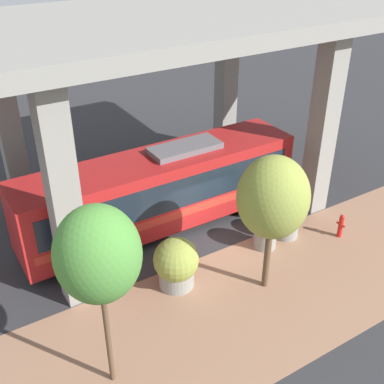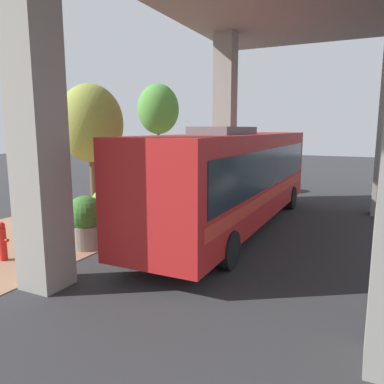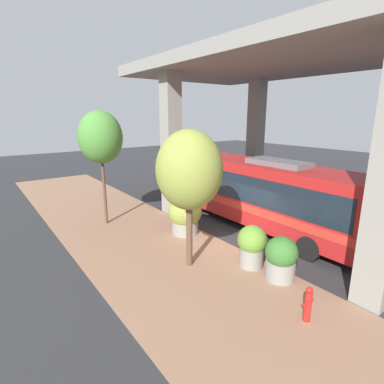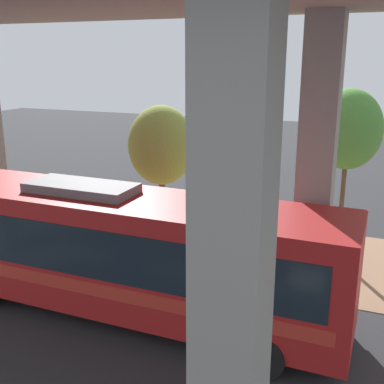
% 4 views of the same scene
% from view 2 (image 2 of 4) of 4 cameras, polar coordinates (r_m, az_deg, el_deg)
% --- Properties ---
extents(ground_plane, '(80.00, 80.00, 0.00)m').
position_cam_2_polar(ground_plane, '(13.82, -5.47, -5.20)').
color(ground_plane, '#2D2D30').
rests_on(ground_plane, ground).
extents(sidewalk_strip, '(6.00, 40.00, 0.02)m').
position_cam_2_polar(sidewalk_strip, '(15.54, -15.00, -3.77)').
color(sidewalk_strip, '#936B51').
rests_on(sidewalk_strip, ground).
extents(bus, '(2.66, 11.85, 3.59)m').
position_cam_2_polar(bus, '(13.25, 6.67, 2.72)').
color(bus, '#B21E1E').
rests_on(bus, ground).
extents(fire_hydrant, '(0.42, 0.20, 1.08)m').
position_cam_2_polar(fire_hydrant, '(11.32, -26.91, -6.72)').
color(fire_hydrant, red).
rests_on(fire_hydrant, ground).
extents(planter_front, '(1.11, 1.11, 1.64)m').
position_cam_2_polar(planter_front, '(12.57, -12.67, -2.82)').
color(planter_front, gray).
rests_on(planter_front, ground).
extents(planter_middle, '(1.12, 1.12, 1.58)m').
position_cam_2_polar(planter_middle, '(11.59, -15.92, -4.39)').
color(planter_middle, gray).
rests_on(planter_middle, ground).
extents(planter_back, '(1.62, 1.62, 1.96)m').
position_cam_2_polar(planter_back, '(16.03, -3.76, 0.47)').
color(planter_back, gray).
rests_on(planter_back, ground).
extents(street_tree_near, '(2.18, 2.18, 5.84)m').
position_cam_2_polar(street_tree_near, '(20.26, -5.16, 12.41)').
color(street_tree_near, brown).
rests_on(street_tree_near, ground).
extents(street_tree_far, '(2.40, 2.40, 5.16)m').
position_cam_2_polar(street_tree_far, '(14.59, -15.17, 9.98)').
color(street_tree_far, brown).
rests_on(street_tree_far, ground).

